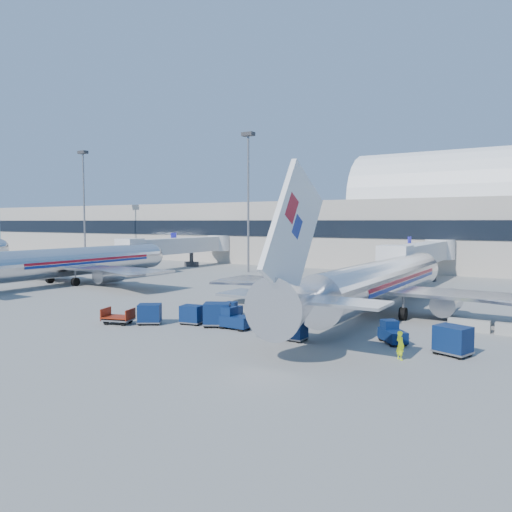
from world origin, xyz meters
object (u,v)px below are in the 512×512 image
Objects in this scene: cart_train_b at (192,314)px; mast_far_west at (84,189)px; airliner_mid at (68,262)px; jetbridge_mid at (184,246)px; cart_train_a at (217,314)px; tug_left at (233,310)px; cart_solo_far at (453,340)px; airliner_main at (377,283)px; tug_right at (392,333)px; ramp_worker at (400,345)px; mast_west at (248,181)px; cart_open_red at (118,318)px; cart_train_c at (150,314)px; barrier_near at (469,325)px; jetbridge_near at (423,254)px; cart_solo_near at (294,329)px; tug_lead at (234,319)px.

mast_far_west is at bearing 137.91° from cart_train_b.
airliner_mid reaches higher than jetbridge_mid.
cart_train_b is at bearing 159.79° from cart_train_a.
cart_solo_far is at bearing -111.96° from tug_left.
airliner_main is 10.41m from tug_right.
jetbridge_mid is 12.09× the size of tug_left.
ramp_worker is (50.19, -39.43, -3.05)m from jetbridge_mid.
mast_west is at bearing 155.93° from cart_solo_far.
cart_solo_far reaches higher than ramp_worker.
airliner_main is at bearing 35.87° from cart_train_b.
mast_west is at bearing -3.21° from jetbridge_mid.
mast_far_west is 69.43m from tug_left.
cart_train_a is 17.49m from cart_solo_far.
cart_open_red is 22.45m from ramp_worker.
cart_train_c is at bearing -35.01° from mast_far_west.
barrier_near is 24.91m from cart_train_c.
jetbridge_near is 9.17× the size of barrier_near.
tug_right is (74.16, -34.78, -14.10)m from mast_far_west.
cart_open_red is (53.40, -40.24, -14.34)m from mast_far_west.
jetbridge_near is 34.71m from tug_left.
ramp_worker is at bearing -47.18° from mast_west.
cart_solo_near is (9.59, -0.52, -0.02)m from cart_train_b.
tug_lead is 1.12× the size of cart_train_c.
cart_solo_far is (19.75, 1.28, 0.16)m from cart_train_b.
airliner_main reaches higher than cart_solo_far.
ramp_worker is (-2.50, -2.74, -0.10)m from cart_solo_far.
cart_train_c is at bearing -68.13° from mast_west.
barrier_near is (8.00, -2.51, -2.48)m from airliner_main.
tug_lead is at bearing -157.12° from tug_left.
cart_solo_near is at bearing -42.16° from jetbridge_mid.
cart_train_c reaches higher than tug_right.
jetbridge_near is 12.09× the size of tug_left.
cart_train_b is (32.94, -37.98, -3.11)m from jetbridge_mid.
barrier_near is 1.70× the size of ramp_worker.
barrier_near is (38.00, -28.00, -14.34)m from mast_west.
cart_solo_far is at bearing 12.08° from cart_solo_near.
barrier_near is 19.32m from cart_train_a.
mast_far_west is 83.11m from tug_right.
jetbridge_near is 10.11× the size of cart_open_red.
ramp_worker reaches higher than cart_solo_near.
cart_train_b is 19.79m from cart_solo_far.
cart_train_a is at bearing -176.92° from tug_lead.
cart_open_red is 1.54× the size of ramp_worker.
jetbridge_mid is at bearing 135.76° from tug_lead.
airliner_main is 16.50m from cart_train_b.
tug_right is at bearing -25.12° from mast_far_west.
tug_lead is 4.90m from tug_left.
jetbridge_near is at bearing 53.33° from cart_open_red.
cart_train_c is 22.85m from cart_solo_far.
barrier_near is 27.47m from cart_open_red.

